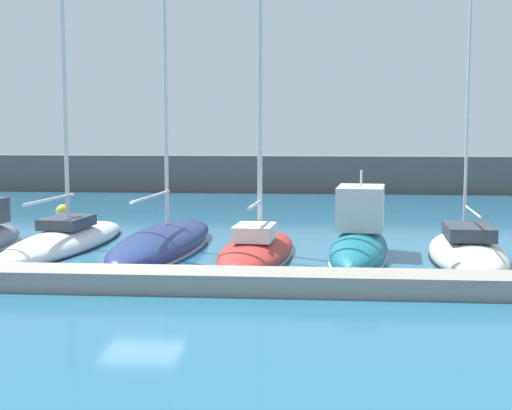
# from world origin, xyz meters

# --- Properties ---
(ground_plane) EXTENTS (120.00, 120.00, 0.00)m
(ground_plane) POSITION_xyz_m (0.00, 0.00, 0.00)
(ground_plane) COLOR #236084
(dock_pier) EXTENTS (34.41, 1.59, 0.59)m
(dock_pier) POSITION_xyz_m (0.00, -1.86, 0.30)
(dock_pier) COLOR gray
(dock_pier) RESTS_ON ground_plane
(breakwater_seawall) EXTENTS (108.00, 2.08, 2.60)m
(breakwater_seawall) POSITION_xyz_m (0.00, 30.37, 1.30)
(breakwater_seawall) COLOR #5B5651
(breakwater_seawall) RESTS_ON ground_plane
(sailboat_white_fourth) EXTENTS (3.44, 10.26, 17.49)m
(sailboat_white_fourth) POSITION_xyz_m (-4.25, 5.13, 0.33)
(sailboat_white_fourth) COLOR white
(sailboat_white_fourth) RESTS_ON ground_plane
(sailboat_navy_fifth) EXTENTS (3.49, 10.63, 18.68)m
(sailboat_navy_fifth) POSITION_xyz_m (-0.29, 4.75, 0.40)
(sailboat_navy_fifth) COLOR navy
(sailboat_navy_fifth) RESTS_ON ground_plane
(sailboat_red_sixth) EXTENTS (3.08, 8.55, 13.32)m
(sailboat_red_sixth) POSITION_xyz_m (3.38, 3.79, 0.33)
(sailboat_red_sixth) COLOR #B72D28
(sailboat_red_sixth) RESTS_ON ground_plane
(motorboat_teal_seventh) EXTENTS (2.93, 7.96, 3.54)m
(motorboat_teal_seventh) POSITION_xyz_m (7.11, 4.12, 0.62)
(motorboat_teal_seventh) COLOR #19707F
(motorboat_teal_seventh) RESTS_ON ground_plane
(sailboat_ivory_eighth) EXTENTS (3.00, 7.77, 15.94)m
(sailboat_ivory_eighth) POSITION_xyz_m (10.87, 3.56, 0.30)
(sailboat_ivory_eighth) COLOR silver
(sailboat_ivory_eighth) RESTS_ON ground_plane
(mooring_buoy_red) EXTENTS (0.79, 0.79, 0.79)m
(mooring_buoy_red) POSITION_xyz_m (8.03, 23.87, 0.00)
(mooring_buoy_red) COLOR red
(mooring_buoy_red) RESTS_ON ground_plane
(mooring_buoy_yellow) EXTENTS (0.79, 0.79, 0.79)m
(mooring_buoy_yellow) POSITION_xyz_m (-8.57, 17.06, 0.00)
(mooring_buoy_yellow) COLOR yellow
(mooring_buoy_yellow) RESTS_ON ground_plane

